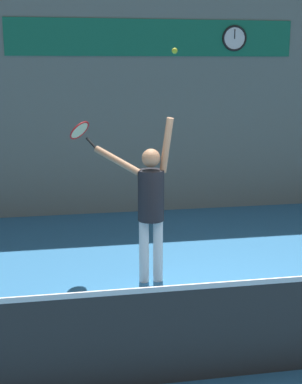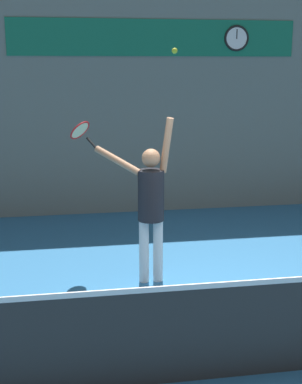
% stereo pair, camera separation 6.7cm
% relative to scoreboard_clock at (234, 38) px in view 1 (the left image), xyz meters
% --- Properties ---
extents(ground_plane, '(18.00, 18.00, 0.00)m').
position_rel_scoreboard_clock_xyz_m(ground_plane, '(-1.56, -4.79, -3.32)').
color(ground_plane, teal).
extents(back_wall, '(18.00, 0.10, 5.00)m').
position_rel_scoreboard_clock_xyz_m(back_wall, '(-1.56, 0.08, -0.82)').
color(back_wall, slate).
rests_on(back_wall, ground_plane).
extents(sponsor_banner, '(5.37, 0.02, 0.66)m').
position_rel_scoreboard_clock_xyz_m(sponsor_banner, '(-1.56, 0.02, -0.00)').
color(sponsor_banner, '#146B4C').
extents(scoreboard_clock, '(0.48, 0.04, 0.48)m').
position_rel_scoreboard_clock_xyz_m(scoreboard_clock, '(0.00, 0.00, 0.00)').
color(scoreboard_clock, white).
extents(court_net, '(7.55, 0.07, 1.06)m').
position_rel_scoreboard_clock_xyz_m(court_net, '(-1.56, -5.81, -2.82)').
color(court_net, '#333333').
rests_on(court_net, ground_plane).
extents(tennis_player, '(1.00, 0.63, 2.19)m').
position_rel_scoreboard_clock_xyz_m(tennis_player, '(-2.23, -3.45, -2.20)').
color(tennis_player, white).
rests_on(tennis_player, ground_plane).
extents(tennis_racket, '(0.41, 0.40, 0.37)m').
position_rel_scoreboard_clock_xyz_m(tennis_racket, '(-3.08, -2.86, -1.35)').
color(tennis_racket, black).
extents(tennis_ball, '(0.07, 0.07, 0.07)m').
position_rel_scoreboard_clock_xyz_m(tennis_ball, '(-1.96, -3.59, -0.32)').
color(tennis_ball, '#CCDB2D').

